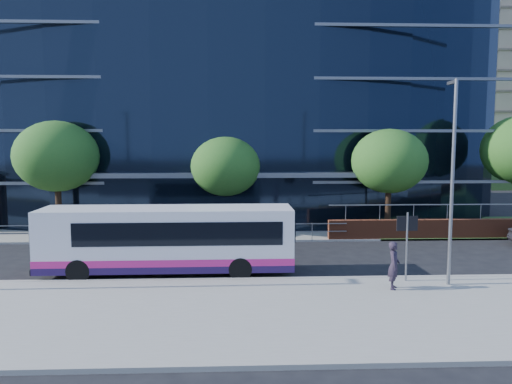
{
  "coord_description": "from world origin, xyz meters",
  "views": [
    {
      "loc": [
        -2.41,
        -21.09,
        5.85
      ],
      "look_at": [
        -1.19,
        8.0,
        2.79
      ],
      "focal_mm": 35.0,
      "sensor_mm": 36.0,
      "label": 1
    }
  ],
  "objects_px": {
    "tree_far_a": "(57,156)",
    "tree_far_b": "(225,167)",
    "tree_far_c": "(389,161)",
    "streetlight_east": "(452,176)",
    "city_bus": "(170,239)",
    "street_sign": "(407,232)",
    "tree_dist_e": "(447,150)",
    "pedestrian": "(394,265)"
  },
  "relations": [
    {
      "from": "tree_dist_e",
      "to": "streetlight_east",
      "type": "bearing_deg",
      "value": -113.11
    },
    {
      "from": "tree_far_a",
      "to": "city_bus",
      "type": "distance_m",
      "value": 12.11
    },
    {
      "from": "city_bus",
      "to": "tree_far_b",
      "type": "bearing_deg",
      "value": 75.87
    },
    {
      "from": "tree_far_b",
      "to": "tree_dist_e",
      "type": "relative_size",
      "value": 0.93
    },
    {
      "from": "street_sign",
      "to": "tree_far_b",
      "type": "relative_size",
      "value": 0.46
    },
    {
      "from": "tree_far_b",
      "to": "pedestrian",
      "type": "height_order",
      "value": "tree_far_b"
    },
    {
      "from": "tree_dist_e",
      "to": "pedestrian",
      "type": "height_order",
      "value": "tree_dist_e"
    },
    {
      "from": "tree_far_c",
      "to": "city_bus",
      "type": "height_order",
      "value": "tree_far_c"
    },
    {
      "from": "street_sign",
      "to": "city_bus",
      "type": "bearing_deg",
      "value": 169.08
    },
    {
      "from": "tree_dist_e",
      "to": "streetlight_east",
      "type": "xyz_separation_m",
      "value": [
        -18.0,
        -42.17,
        -0.1
      ]
    },
    {
      "from": "city_bus",
      "to": "pedestrian",
      "type": "height_order",
      "value": "city_bus"
    },
    {
      "from": "street_sign",
      "to": "tree_dist_e",
      "type": "xyz_separation_m",
      "value": [
        19.5,
        41.59,
        2.39
      ]
    },
    {
      "from": "tree_far_a",
      "to": "city_bus",
      "type": "xyz_separation_m",
      "value": [
        7.75,
        -8.71,
        -3.31
      ]
    },
    {
      "from": "tree_far_b",
      "to": "tree_far_c",
      "type": "bearing_deg",
      "value": -2.86
    },
    {
      "from": "streetlight_east",
      "to": "city_bus",
      "type": "bearing_deg",
      "value": 167.63
    },
    {
      "from": "tree_far_a",
      "to": "tree_dist_e",
      "type": "relative_size",
      "value": 1.07
    },
    {
      "from": "tree_far_a",
      "to": "pedestrian",
      "type": "xyz_separation_m",
      "value": [
        16.65,
        -11.67,
        -3.79
      ]
    },
    {
      "from": "tree_far_b",
      "to": "pedestrian",
      "type": "bearing_deg",
      "value": -61.36
    },
    {
      "from": "tree_far_b",
      "to": "tree_far_a",
      "type": "bearing_deg",
      "value": -177.14
    },
    {
      "from": "tree_dist_e",
      "to": "city_bus",
      "type": "xyz_separation_m",
      "value": [
        -29.25,
        -39.71,
        -2.98
      ]
    },
    {
      "from": "tree_far_a",
      "to": "tree_far_b",
      "type": "height_order",
      "value": "tree_far_a"
    },
    {
      "from": "tree_far_c",
      "to": "pedestrian",
      "type": "distance_m",
      "value": 12.63
    },
    {
      "from": "street_sign",
      "to": "tree_far_b",
      "type": "distance_m",
      "value": 13.54
    },
    {
      "from": "streetlight_east",
      "to": "city_bus",
      "type": "xyz_separation_m",
      "value": [
        -11.25,
        2.47,
        -2.88
      ]
    },
    {
      "from": "tree_far_a",
      "to": "tree_far_b",
      "type": "bearing_deg",
      "value": 2.86
    },
    {
      "from": "tree_far_b",
      "to": "tree_dist_e",
      "type": "bearing_deg",
      "value": 48.48
    },
    {
      "from": "city_bus",
      "to": "pedestrian",
      "type": "relative_size",
      "value": 5.92
    },
    {
      "from": "tree_far_b",
      "to": "tree_dist_e",
      "type": "height_order",
      "value": "tree_dist_e"
    },
    {
      "from": "street_sign",
      "to": "tree_dist_e",
      "type": "relative_size",
      "value": 0.43
    },
    {
      "from": "tree_far_a",
      "to": "tree_dist_e",
      "type": "height_order",
      "value": "tree_far_a"
    },
    {
      "from": "streetlight_east",
      "to": "city_bus",
      "type": "distance_m",
      "value": 11.88
    },
    {
      "from": "tree_far_a",
      "to": "pedestrian",
      "type": "relative_size",
      "value": 3.8
    },
    {
      "from": "tree_far_c",
      "to": "tree_dist_e",
      "type": "distance_m",
      "value": 35.36
    },
    {
      "from": "tree_far_b",
      "to": "city_bus",
      "type": "relative_size",
      "value": 0.56
    },
    {
      "from": "tree_far_c",
      "to": "city_bus",
      "type": "xyz_separation_m",
      "value": [
        -12.25,
        -8.71,
        -2.98
      ]
    },
    {
      "from": "tree_far_b",
      "to": "street_sign",
      "type": "bearing_deg",
      "value": -55.92
    },
    {
      "from": "street_sign",
      "to": "tree_far_b",
      "type": "bearing_deg",
      "value": 124.08
    },
    {
      "from": "tree_far_a",
      "to": "tree_far_b",
      "type": "distance_m",
      "value": 10.03
    },
    {
      "from": "streetlight_east",
      "to": "pedestrian",
      "type": "bearing_deg",
      "value": -168.06
    },
    {
      "from": "tree_far_a",
      "to": "tree_far_c",
      "type": "xyz_separation_m",
      "value": [
        20.0,
        0.0,
        -0.33
      ]
    },
    {
      "from": "tree_far_a",
      "to": "city_bus",
      "type": "relative_size",
      "value": 0.64
    },
    {
      "from": "tree_far_c",
      "to": "streetlight_east",
      "type": "xyz_separation_m",
      "value": [
        -1.0,
        -11.17,
        -0.1
      ]
    }
  ]
}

